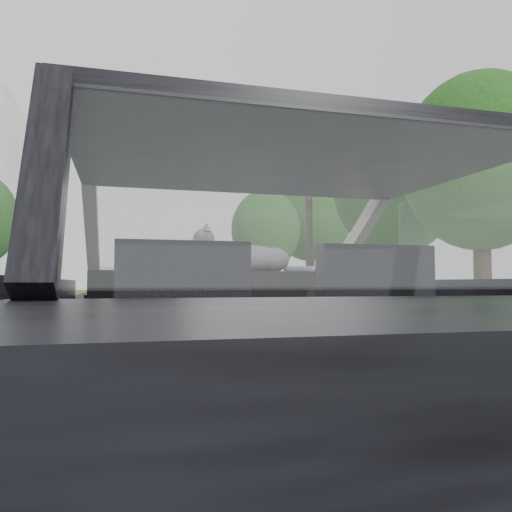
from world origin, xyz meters
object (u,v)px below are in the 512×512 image
cat (250,257)px  other_car (112,287)px  subject_car (258,327)px  highway_sign (248,279)px  utility_pole (309,199)px

cat → other_car: (-1.11, 18.42, -0.29)m
subject_car → highway_sign: bearing=75.9°
other_car → subject_car: bearing=-88.8°
subject_car → utility_pole: bearing=67.8°
cat → highway_sign: size_ratio=0.28×
subject_car → utility_pole: size_ratio=0.49×
other_car → highway_sign: bearing=8.7°
subject_car → utility_pole: utility_pole is taller
other_car → utility_pole: (7.12, -3.99, 3.28)m
subject_car → other_car: other_car is taller
highway_sign → cat: bearing=-85.4°
cat → highway_sign: bearing=75.3°
cat → subject_car: bearing=-102.1°
cat → highway_sign: highway_sign is taller
other_car → utility_pole: size_ratio=0.60×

